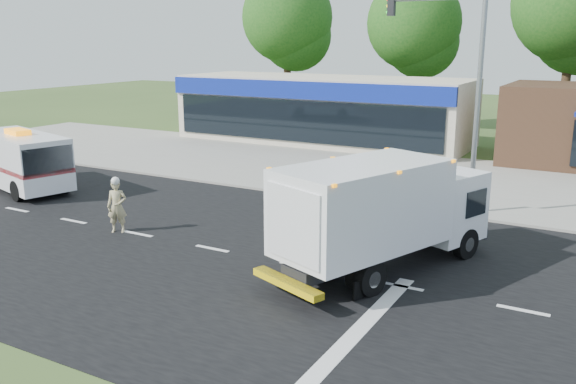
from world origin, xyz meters
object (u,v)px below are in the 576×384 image
object	(u,v)px
emergency_worker	(117,205)
traffic_signal_pole	(461,78)
ambulance_van	(22,160)
ems_box_truck	(382,208)

from	to	relation	value
emergency_worker	traffic_signal_pole	bearing A→B (deg)	10.96
ambulance_van	traffic_signal_pole	bearing A→B (deg)	33.44
emergency_worker	traffic_signal_pole	world-z (taller)	traffic_signal_pole
ambulance_van	traffic_signal_pole	world-z (taller)	traffic_signal_pole
ambulance_van	traffic_signal_pole	size ratio (longest dim) A/B	0.73
traffic_signal_pole	ambulance_van	bearing A→B (deg)	-162.29
ems_box_truck	emergency_worker	distance (m)	8.94
ems_box_truck	traffic_signal_pole	xyz separation A→B (m)	(0.22, 6.81, 3.12)
ambulance_van	traffic_signal_pole	distance (m)	17.96
ems_box_truck	traffic_signal_pole	bearing A→B (deg)	19.20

